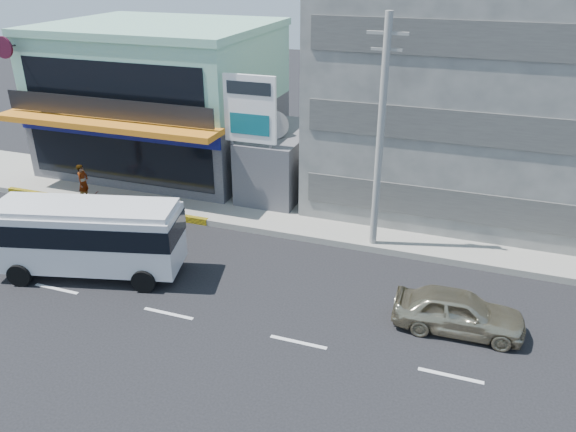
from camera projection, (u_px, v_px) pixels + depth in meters
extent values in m
plane|color=black|center=(168.00, 314.00, 20.46)|extent=(120.00, 120.00, 0.00)
cube|color=gray|center=(361.00, 223.00, 27.00)|extent=(70.00, 5.00, 0.30)
cube|color=#414145|center=(168.00, 134.00, 33.96)|extent=(12.00, 10.00, 4.00)
cube|color=#8BC5A2|center=(162.00, 66.00, 32.26)|extent=(12.00, 10.00, 4.00)
cube|color=orange|center=(105.00, 124.00, 28.09)|extent=(12.40, 1.80, 0.30)
cube|color=navy|center=(115.00, 131.00, 28.97)|extent=(12.00, 0.12, 0.80)
cube|color=black|center=(119.00, 158.00, 29.63)|extent=(11.00, 0.06, 2.60)
cube|color=gray|center=(494.00, 65.00, 27.27)|extent=(16.00, 12.00, 14.00)
cube|color=#414145|center=(281.00, 163.00, 29.95)|extent=(3.00, 6.00, 3.50)
cylinder|color=slate|center=(274.00, 135.00, 28.32)|extent=(1.50, 1.50, 0.15)
cylinder|color=gray|center=(232.00, 149.00, 27.38)|extent=(0.16, 0.16, 6.50)
cylinder|color=gray|center=(271.00, 153.00, 26.77)|extent=(0.16, 0.16, 6.50)
cube|color=white|center=(250.00, 109.00, 26.20)|extent=(2.60, 0.18, 3.20)
cylinder|color=#999993|center=(380.00, 140.00, 22.84)|extent=(0.30, 0.30, 10.00)
cube|color=#999993|center=(388.00, 33.00, 21.05)|extent=(1.60, 0.12, 0.12)
cube|color=#999993|center=(387.00, 49.00, 21.31)|extent=(1.20, 0.10, 0.10)
cube|color=silver|center=(89.00, 237.00, 22.33)|extent=(7.63, 4.02, 2.40)
cube|color=black|center=(87.00, 227.00, 22.13)|extent=(7.70, 4.08, 0.89)
cube|color=silver|center=(83.00, 207.00, 21.78)|extent=(7.38, 3.76, 0.21)
cylinder|color=black|center=(20.00, 275.00, 22.01)|extent=(0.98, 0.51, 0.94)
cylinder|color=black|center=(47.00, 247.00, 24.08)|extent=(0.98, 0.51, 0.94)
cylinder|color=black|center=(144.00, 281.00, 21.60)|extent=(0.98, 0.51, 0.94)
cylinder|color=black|center=(161.00, 252.00, 23.67)|extent=(0.98, 0.51, 0.94)
imported|color=#B7AC8B|center=(459.00, 311.00, 19.28)|extent=(4.49, 1.94, 1.51)
imported|color=#5D130D|center=(86.00, 202.00, 28.33)|extent=(2.01, 0.84, 1.03)
imported|color=#66594C|center=(83.00, 183.00, 27.88)|extent=(0.50, 0.72, 1.89)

